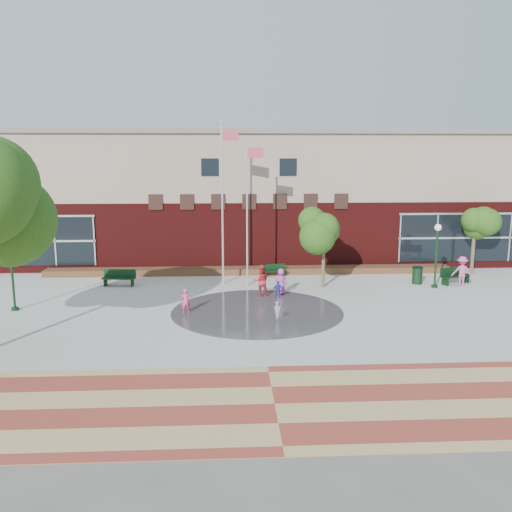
{
  "coord_description": "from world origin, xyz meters",
  "views": [
    {
      "loc": [
        -1.39,
        -22.51,
        7.58
      ],
      "look_at": [
        0.0,
        4.0,
        2.6
      ],
      "focal_mm": 38.0,
      "sensor_mm": 36.0,
      "label": 1
    }
  ],
  "objects_px": {
    "flagpole_right": "(248,205)",
    "bench_left": "(119,281)",
    "trash_can": "(417,275)",
    "child_splash": "(186,301)",
    "flagpole_left": "(223,195)"
  },
  "relations": [
    {
      "from": "flagpole_left",
      "to": "flagpole_right",
      "type": "xyz_separation_m",
      "value": [
        1.42,
        -0.45,
        -0.56
      ]
    },
    {
      "from": "flagpole_right",
      "to": "trash_can",
      "type": "relative_size",
      "value": 8.19
    },
    {
      "from": "flagpole_left",
      "to": "trash_can",
      "type": "relative_size",
      "value": 9.19
    },
    {
      "from": "bench_left",
      "to": "child_splash",
      "type": "xyz_separation_m",
      "value": [
        4.32,
        -5.74,
        0.3
      ]
    },
    {
      "from": "trash_can",
      "to": "child_splash",
      "type": "bearing_deg",
      "value": -158.03
    },
    {
      "from": "child_splash",
      "to": "trash_can",
      "type": "bearing_deg",
      "value": -167.32
    },
    {
      "from": "flagpole_left",
      "to": "flagpole_right",
      "type": "bearing_deg",
      "value": 4.73
    },
    {
      "from": "flagpole_right",
      "to": "bench_left",
      "type": "relative_size",
      "value": 4.28
    },
    {
      "from": "flagpole_right",
      "to": "bench_left",
      "type": "height_order",
      "value": "flagpole_right"
    },
    {
      "from": "bench_left",
      "to": "flagpole_left",
      "type": "bearing_deg",
      "value": 9.31
    },
    {
      "from": "flagpole_right",
      "to": "flagpole_left",
      "type": "bearing_deg",
      "value": -177.71
    },
    {
      "from": "flagpole_left",
      "to": "bench_left",
      "type": "distance_m",
      "value": 7.9
    },
    {
      "from": "trash_can",
      "to": "flagpole_left",
      "type": "bearing_deg",
      "value": 177.1
    },
    {
      "from": "flagpole_right",
      "to": "trash_can",
      "type": "height_order",
      "value": "flagpole_right"
    },
    {
      "from": "flagpole_right",
      "to": "child_splash",
      "type": "distance_m",
      "value": 7.59
    }
  ]
}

